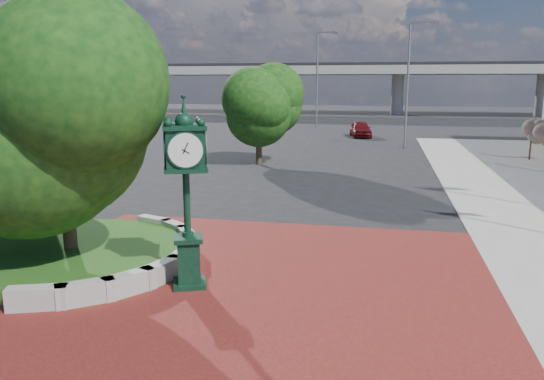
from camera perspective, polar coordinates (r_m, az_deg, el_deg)
The scene contains 12 objects.
ground at distance 13.62m, azimuth -2.42°, elevation -9.11°, with size 200.00×200.00×0.00m, color black.
plaza at distance 12.72m, azimuth -3.55°, elevation -10.57°, with size 12.00×12.00×0.04m, color maroon.
planter_wall at distance 14.41m, azimuth -13.01°, elevation -7.10°, with size 2.96×6.77×0.54m.
grass_bed at distance 15.51m, azimuth -20.76°, elevation -6.50°, with size 6.10×6.10×0.40m, color #123F12.
overpass at distance 82.44m, azimuth 9.74°, elevation 12.58°, with size 90.00×12.00×7.50m.
tree_planter at distance 14.85m, azimuth -21.73°, elevation 6.57°, with size 5.20×5.20×6.33m.
tree_street at distance 31.22m, azimuth -1.45°, elevation 8.66°, with size 4.40×4.40×5.45m.
post_clock at distance 12.32m, azimuth -9.21°, elevation 0.41°, with size 1.16×1.16×4.47m.
parked_car at distance 48.03m, azimuth 9.50°, elevation 6.48°, with size 1.64×4.09×1.39m, color #590C10.
street_lamp_near at distance 39.94m, azimuth 14.72°, elevation 11.82°, with size 2.00×0.53×8.96m.
street_lamp_far at distance 56.48m, azimuth 5.12°, elevation 12.48°, with size 2.20×0.51×9.85m.
shrub_far at distance 36.70m, azimuth 26.14°, elevation 5.35°, with size 1.20×1.20×2.20m.
Camera 1 is at (3.17, -12.35, 4.80)m, focal length 35.00 mm.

